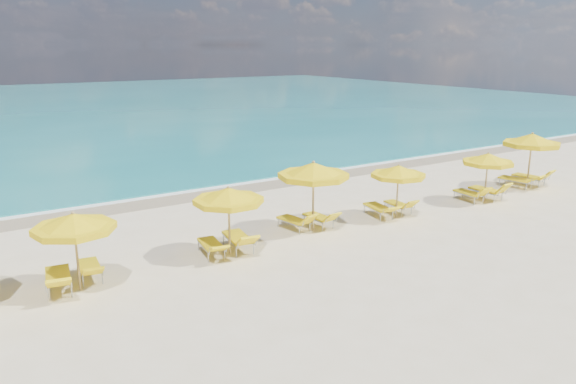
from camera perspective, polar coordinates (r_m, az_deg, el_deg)
ground_plane at (r=19.99m, az=2.34°, el=-4.25°), size 120.00×120.00×0.00m
ocean at (r=64.69m, az=-23.18°, el=7.78°), size 120.00×80.00×0.30m
wet_sand_band at (r=26.13m, az=-7.04°, el=0.22°), size 120.00×2.60×0.01m
foam_line at (r=26.83m, az=-7.79°, el=0.57°), size 120.00×1.20×0.03m
whitecap_near at (r=33.44m, az=-23.74°, el=2.26°), size 14.00×0.36×0.05m
whitecap_far at (r=44.22m, az=-7.17°, el=6.16°), size 18.00×0.30×0.05m
umbrella_1 at (r=15.95m, az=-20.93°, el=-2.99°), size 2.56×2.56×2.24m
umbrella_2 at (r=17.55m, az=-6.07°, el=-0.44°), size 2.92×2.92×2.26m
umbrella_3 at (r=19.77m, az=2.60°, el=2.12°), size 2.89×2.89×2.56m
umbrella_4 at (r=21.79m, az=11.15°, el=2.01°), size 2.43×2.43×2.12m
umbrella_5 at (r=25.03m, az=19.65°, el=3.14°), size 2.79×2.79×2.15m
umbrella_6 at (r=28.29m, az=23.53°, el=4.83°), size 2.81×2.81×2.61m
lounger_1_left at (r=16.65m, az=-22.27°, el=-8.50°), size 0.94×2.05×0.82m
lounger_1_right at (r=17.14m, az=-19.47°, el=-7.67°), size 0.76×1.81×0.73m
lounger_2_left at (r=18.07m, az=-7.77°, el=-5.77°), size 0.85×1.87×0.69m
lounger_2_right at (r=18.44m, az=-5.04°, el=-5.16°), size 0.94×2.05×0.85m
lounger_3_left at (r=20.32m, az=0.69°, el=-3.28°), size 0.83×1.76×0.81m
lounger_3_right at (r=20.76m, az=3.18°, el=-2.93°), size 0.64×1.68×0.75m
lounger_4_left at (r=22.11m, az=9.21°, el=-1.96°), size 0.90×1.92×0.71m
lounger_4_right at (r=22.84m, az=11.17°, el=-1.57°), size 0.64×1.62×0.73m
lounger_5_left at (r=25.24m, az=17.94°, el=-0.42°), size 0.66×1.71×0.82m
lounger_5_right at (r=25.88m, az=19.53°, el=-0.15°), size 0.72×1.84×0.90m
lounger_6_left at (r=28.39m, az=22.20°, el=0.88°), size 1.00×2.06×0.80m
lounger_6_right at (r=29.23m, az=23.35°, el=1.13°), size 0.89×1.93×0.90m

